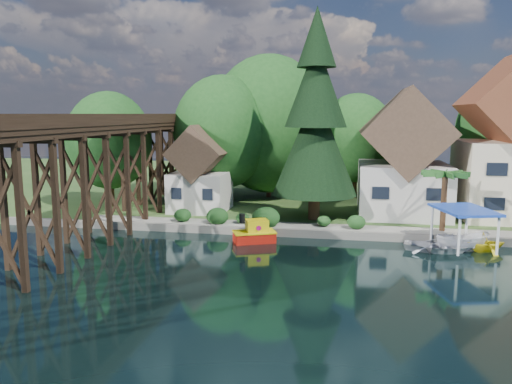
# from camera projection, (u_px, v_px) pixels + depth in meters

# --- Properties ---
(ground) EXTENTS (140.00, 140.00, 0.00)m
(ground) POSITION_uv_depth(u_px,v_px,m) (307.00, 270.00, 29.97)
(ground) COLOR black
(ground) RESTS_ON ground
(bank) EXTENTS (140.00, 52.00, 0.50)m
(bank) POSITION_uv_depth(u_px,v_px,m) (329.00, 186.00, 62.95)
(bank) COLOR #284B1E
(bank) RESTS_ON ground
(seawall) EXTENTS (60.00, 0.40, 0.62)m
(seawall) POSITION_uv_depth(u_px,v_px,m) (370.00, 236.00, 36.97)
(seawall) COLOR slate
(seawall) RESTS_ON ground
(promenade) EXTENTS (50.00, 2.60, 0.06)m
(promenade) POSITION_uv_depth(u_px,v_px,m) (396.00, 230.00, 37.84)
(promenade) COLOR gray
(promenade) RESTS_ON bank
(trestle_bridge) EXTENTS (4.12, 44.18, 9.30)m
(trestle_bridge) POSITION_uv_depth(u_px,v_px,m) (98.00, 167.00, 37.02)
(trestle_bridge) COLOR black
(trestle_bridge) RESTS_ON ground
(house_left) EXTENTS (7.64, 8.64, 11.02)m
(house_left) POSITION_uv_depth(u_px,v_px,m) (403.00, 162.00, 43.45)
(house_left) COLOR beige
(house_left) RESTS_ON bank
(shed) EXTENTS (5.09, 5.40, 7.85)m
(shed) POSITION_uv_depth(u_px,v_px,m) (200.00, 174.00, 45.42)
(shed) COLOR beige
(shed) RESTS_ON bank
(bg_trees) EXTENTS (49.90, 13.30, 10.57)m
(bg_trees) POSITION_uv_depth(u_px,v_px,m) (336.00, 134.00, 49.30)
(bg_trees) COLOR #382314
(bg_trees) RESTS_ON bank
(shrubs) EXTENTS (15.76, 2.47, 1.70)m
(shrubs) POSITION_uv_depth(u_px,v_px,m) (259.00, 216.00, 39.59)
(shrubs) COLOR #1A4418
(shrubs) RESTS_ON bank
(conifer) EXTENTS (7.02, 7.02, 17.28)m
(conifer) POSITION_uv_depth(u_px,v_px,m) (316.00, 120.00, 40.75)
(conifer) COLOR #382314
(conifer) RESTS_ON bank
(palm_tree) EXTENTS (3.55, 3.55, 4.85)m
(palm_tree) POSITION_uv_depth(u_px,v_px,m) (445.00, 176.00, 37.07)
(palm_tree) COLOR #382314
(palm_tree) RESTS_ON bank
(tugboat) EXTENTS (3.45, 2.72, 2.21)m
(tugboat) POSITION_uv_depth(u_px,v_px,m) (255.00, 233.00, 36.42)
(tugboat) COLOR red
(tugboat) RESTS_ON ground
(boat_white_a) EXTENTS (4.63, 3.66, 0.87)m
(boat_white_a) POSITION_uv_depth(u_px,v_px,m) (435.00, 245.00, 34.05)
(boat_white_a) COLOR silver
(boat_white_a) RESTS_ON ground
(boat_canopy) EXTENTS (4.27, 5.28, 2.97)m
(boat_canopy) POSITION_uv_depth(u_px,v_px,m) (463.00, 233.00, 33.91)
(boat_canopy) COLOR white
(boat_canopy) RESTS_ON ground
(boat_yellow) EXTENTS (3.27, 3.00, 1.44)m
(boat_yellow) POSITION_uv_depth(u_px,v_px,m) (485.00, 241.00, 33.84)
(boat_yellow) COLOR yellow
(boat_yellow) RESTS_ON ground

